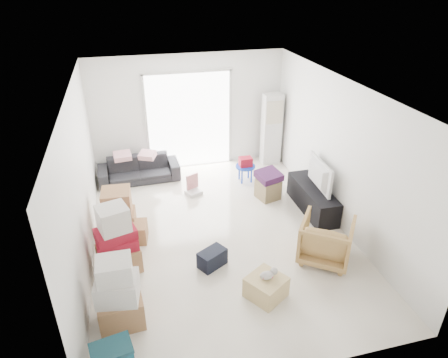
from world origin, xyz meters
TOP-DOWN VIEW (x-y plane):
  - room_shell at (0.00, 0.00)m, footprint 4.98×6.48m
  - sliding_door at (0.00, 2.98)m, footprint 2.10×0.04m
  - ac_tower at (1.95, 2.65)m, footprint 0.45×0.30m
  - tv_console at (2.00, 0.33)m, footprint 0.46×1.52m
  - television at (2.00, 0.33)m, footprint 0.63×1.03m
  - sofa at (-1.28, 2.50)m, footprint 1.82×0.57m
  - pillow_left at (-1.61, 2.55)m, footprint 0.45×0.37m
  - pillow_right at (-1.07, 2.46)m, footprint 0.40×0.37m
  - armchair at (1.53, -1.14)m, footprint 1.10×1.09m
  - box_stack_a at (-1.80, -1.71)m, footprint 0.62×0.53m
  - box_stack_b at (-1.80, -0.56)m, footprint 0.73×0.73m
  - box_stack_c at (-1.77, 0.51)m, footprint 0.62×0.53m
  - loose_box at (-1.51, 0.17)m, footprint 0.47×0.47m
  - duffel_bag at (-0.33, -0.85)m, footprint 0.53×0.46m
  - ottoman at (1.30, 0.99)m, footprint 0.52×0.52m
  - blanket at (1.30, 0.99)m, footprint 0.56×0.56m
  - kids_table at (1.06, 1.84)m, footprint 0.45×0.45m
  - toy_walker at (-0.20, 1.58)m, footprint 0.40×0.39m
  - wood_crate at (0.29, -1.72)m, footprint 0.69×0.69m
  - plush_bunny at (0.32, -1.71)m, footprint 0.28×0.16m

SIDE VIEW (x-z plane):
  - toy_walker at x=-0.20m, z-range -0.09..0.33m
  - duffel_bag at x=-0.33m, z-range 0.00..0.29m
  - wood_crate at x=0.29m, z-range 0.00..0.33m
  - loose_box at x=-1.51m, z-range 0.00..0.34m
  - ottoman at x=1.30m, z-range 0.00..0.42m
  - tv_console at x=2.00m, z-range 0.00..0.51m
  - sofa at x=-1.28m, z-range 0.00..0.71m
  - plush_bunny at x=0.32m, z-range 0.33..0.47m
  - kids_table at x=1.06m, z-range 0.12..0.70m
  - armchair at x=1.53m, z-range 0.00..0.83m
  - box_stack_c at x=-1.77m, z-range -0.01..0.85m
  - box_stack_a at x=-1.80m, z-range -0.06..1.03m
  - blanket at x=1.30m, z-range 0.42..0.56m
  - box_stack_b at x=-1.80m, z-range -0.08..1.09m
  - television at x=2.00m, z-range 0.51..0.64m
  - pillow_right at x=-1.07m, z-range 0.71..0.82m
  - pillow_left at x=-1.61m, z-range 0.71..0.84m
  - ac_tower at x=1.95m, z-range 0.00..1.75m
  - sliding_door at x=0.00m, z-range 0.08..2.41m
  - room_shell at x=0.00m, z-range -0.24..2.94m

